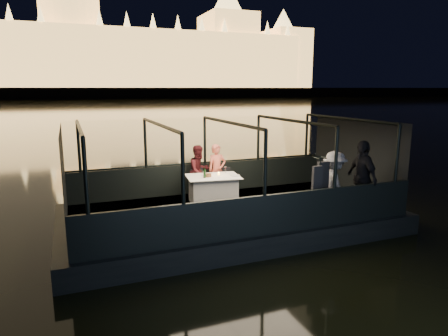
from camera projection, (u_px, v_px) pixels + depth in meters
name	position (u px, v px, depth m)	size (l,w,h in m)	color
river_water	(86.00, 106.00, 83.73)	(500.00, 500.00, 0.00)	black
boat_hull	(229.00, 228.00, 10.66)	(8.60, 4.40, 1.00)	black
boat_deck	(229.00, 210.00, 10.56)	(8.00, 4.00, 0.04)	black
gunwale_port	(205.00, 178.00, 12.30)	(8.00, 0.08, 0.90)	black
gunwale_starboard	(264.00, 215.00, 8.64)	(8.00, 0.08, 0.90)	black
cabin_glass_port	(205.00, 141.00, 12.07)	(8.00, 0.02, 1.40)	#99B2B2
cabin_glass_starboard	(265.00, 163.00, 8.42)	(8.00, 0.02, 1.40)	#99B2B2
cabin_roof_glass	(230.00, 123.00, 10.11)	(8.00, 4.00, 0.02)	#99B2B2
end_wall_fore	(64.00, 180.00, 8.91)	(0.02, 4.00, 2.30)	black
end_wall_aft	(355.00, 158.00, 11.76)	(0.02, 4.00, 2.30)	black
canopy_ribs	(230.00, 167.00, 10.33)	(8.00, 4.00, 2.30)	black
embankment	(74.00, 94.00, 202.29)	(400.00, 140.00, 6.00)	#423D33
parliament_building	(71.00, 26.00, 164.84)	(220.00, 32.00, 60.00)	#F2D18C
dining_table_central	(213.00, 189.00, 11.11)	(1.45, 1.05, 0.77)	white
chair_port_left	(199.00, 182.00, 11.70)	(0.39, 0.39, 0.83)	black
chair_port_right	(226.00, 180.00, 11.95)	(0.37, 0.37, 0.80)	black
coat_stand	(319.00, 185.00, 9.47)	(0.44, 0.36, 1.60)	black
person_woman_coral	(217.00, 171.00, 11.85)	(0.55, 0.37, 1.54)	#D2624C
person_man_maroon	(199.00, 171.00, 11.77)	(0.73, 0.57, 1.52)	#401116
passenger_stripe	(334.00, 183.00, 9.87)	(1.07, 0.60, 1.65)	white
passenger_dark	(361.00, 181.00, 10.06)	(1.12, 0.47, 1.90)	black
wine_bottle	(205.00, 172.00, 10.81)	(0.06, 0.06, 0.29)	#123312
bread_basket	(207.00, 175.00, 10.97)	(0.22, 0.22, 0.09)	brown
amber_candle	(219.00, 174.00, 11.19)	(0.05, 0.05, 0.08)	yellow
plate_near	(235.00, 175.00, 11.10)	(0.26, 0.26, 0.02)	silver
plate_far	(205.00, 175.00, 11.15)	(0.22, 0.22, 0.01)	silver
wine_glass_white	(204.00, 174.00, 10.83)	(0.06, 0.06, 0.18)	white
wine_glass_red	(225.00, 170.00, 11.46)	(0.06, 0.06, 0.19)	silver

